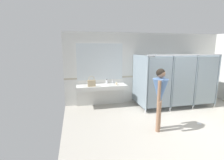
% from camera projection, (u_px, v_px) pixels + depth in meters
% --- Properties ---
extents(ground_plane, '(6.80, 5.62, 0.10)m').
position_uv_depth(ground_plane, '(186.00, 129.00, 4.71)').
color(ground_plane, '#9E998E').
extents(wall_back, '(6.80, 0.12, 2.76)m').
position_uv_depth(wall_back, '(149.00, 68.00, 6.90)').
color(wall_back, silver).
rests_on(wall_back, ground_plane).
extents(wall_back_tile_band, '(6.80, 0.01, 0.06)m').
position_uv_depth(wall_back_tile_band, '(149.00, 76.00, 6.90)').
color(wall_back_tile_band, '#9E937F').
rests_on(wall_back_tile_band, wall_back).
extents(vanity_counter, '(1.85, 0.59, 0.94)m').
position_uv_depth(vanity_counter, '(101.00, 90.00, 6.33)').
color(vanity_counter, silver).
rests_on(vanity_counter, ground_plane).
extents(mirror_panel, '(1.75, 0.02, 1.37)m').
position_uv_depth(mirror_panel, '(100.00, 62.00, 6.33)').
color(mirror_panel, silver).
rests_on(mirror_panel, wall_back).
extents(bathroom_stalls, '(2.82, 1.36, 1.97)m').
position_uv_depth(bathroom_stalls, '(177.00, 79.00, 6.19)').
color(bathroom_stalls, gray).
rests_on(bathroom_stalls, ground_plane).
extents(person_standing, '(0.55, 0.55, 1.67)m').
position_uv_depth(person_standing, '(160.00, 92.00, 4.34)').
color(person_standing, '#8C664C').
rests_on(person_standing, ground_plane).
extents(handbag, '(0.28, 0.10, 0.38)m').
position_uv_depth(handbag, '(92.00, 83.00, 5.95)').
color(handbag, tan).
rests_on(handbag, vanity_counter).
extents(soap_dispenser, '(0.07, 0.07, 0.19)m').
position_uv_depth(soap_dispenser, '(107.00, 82.00, 6.40)').
color(soap_dispenser, white).
rests_on(soap_dispenser, vanity_counter).
extents(paper_cup, '(0.07, 0.07, 0.10)m').
position_uv_depth(paper_cup, '(116.00, 84.00, 6.20)').
color(paper_cup, beige).
rests_on(paper_cup, vanity_counter).
extents(floor_drain_cover, '(0.14, 0.14, 0.01)m').
position_uv_depth(floor_drain_cover, '(199.00, 123.00, 4.92)').
color(floor_drain_cover, '#B7BABF').
rests_on(floor_drain_cover, ground_plane).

